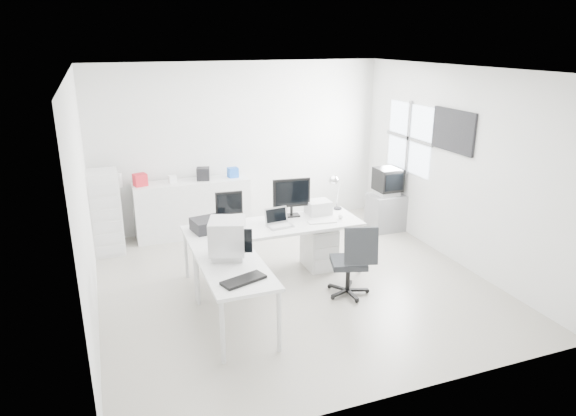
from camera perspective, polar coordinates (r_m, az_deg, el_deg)
name	(u,v)px	position (r m, az deg, el deg)	size (l,w,h in m)	color
floor	(293,282)	(7.04, 0.58, -8.24)	(5.00, 5.00, 0.01)	beige
ceiling	(294,69)	(6.30, 0.66, 15.18)	(5.00, 5.00, 0.01)	white
back_wall	(241,146)	(8.84, -5.27, 6.88)	(5.00, 0.02, 2.80)	silver
left_wall	(84,204)	(6.13, -21.77, 0.41)	(0.02, 5.00, 2.80)	silver
right_wall	(456,166)	(7.76, 18.16, 4.41)	(0.02, 5.00, 2.80)	silver
window	(409,138)	(8.65, 13.29, 7.57)	(0.02, 1.20, 1.10)	white
wall_picture	(453,131)	(7.72, 17.90, 8.17)	(0.04, 0.90, 0.60)	black
main_desk	(274,250)	(7.08, -1.55, -4.71)	(2.40, 0.80, 0.75)	silver
side_desk	(235,296)	(5.91, -5.93, -9.74)	(0.70, 1.40, 0.75)	silver
drawer_pedestal	(319,247)	(7.39, 3.47, -4.35)	(0.40, 0.50, 0.60)	silver
inkjet_printer	(210,224)	(6.80, -8.65, -1.80)	(0.45, 0.35, 0.16)	black
lcd_monitor_small	(229,208)	(6.95, -6.56, 0.04)	(0.36, 0.21, 0.46)	black
lcd_monitor_large	(291,197)	(7.19, 0.39, 1.20)	(0.53, 0.21, 0.56)	black
laptop	(280,219)	(6.84, -0.92, -1.26)	(0.31, 0.32, 0.21)	#B7B7BA
white_keyboard	(322,222)	(7.04, 3.83, -1.55)	(0.39, 0.12, 0.02)	silver
white_mouse	(340,216)	(7.19, 5.85, -0.94)	(0.07, 0.07, 0.07)	silver
laser_printer	(318,207)	(7.37, 3.38, 0.10)	(0.33, 0.28, 0.19)	silver
desk_lamp	(338,195)	(7.54, 5.59, 1.48)	(0.15, 0.15, 0.44)	silver
crt_monitor	(228,241)	(5.89, -6.74, -3.65)	(0.36, 0.36, 0.41)	#B7B7BA
black_keyboard	(244,280)	(5.39, -4.96, -7.98)	(0.47, 0.19, 0.03)	black
office_chair	(349,259)	(6.58, 6.75, -5.64)	(0.56, 0.56, 0.98)	#2A2C2F
tv_cabinet	(386,212)	(8.95, 10.81, -0.45)	(0.57, 0.47, 0.62)	slate
crt_tv	(388,182)	(8.80, 11.02, 2.86)	(0.50, 0.48, 0.45)	black
sideboard	(193,208)	(8.64, -10.51, -0.02)	(1.87, 0.47, 0.94)	silver
clutter_box_a	(140,180)	(8.40, -16.11, 3.03)	(0.19, 0.17, 0.19)	red
clutter_box_b	(172,179)	(8.45, -12.72, 3.15)	(0.12, 0.10, 0.12)	silver
clutter_box_c	(203,174)	(8.52, -9.41, 3.77)	(0.20, 0.19, 0.20)	black
clutter_box_d	(233,172)	(8.63, -6.15, 3.95)	(0.16, 0.14, 0.16)	blue
clutter_bottle	(120,180)	(8.42, -18.17, 2.96)	(0.07, 0.07, 0.22)	silver
filing_cabinet	(106,212)	(8.23, -19.57, -0.47)	(0.45, 0.53, 1.28)	silver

